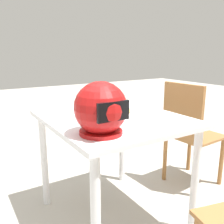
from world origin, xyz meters
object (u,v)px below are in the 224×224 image
dining_table (113,131)px  pizza (110,110)px  chair_side (188,130)px  motorcycle_helmet (101,109)px

dining_table → pizza: 0.15m
chair_side → motorcycle_helmet: bearing=16.7°
chair_side → pizza: bearing=-2.9°
pizza → motorcycle_helmet: bearing=52.3°
dining_table → motorcycle_helmet: bearing=48.1°
pizza → chair_side: bearing=177.1°
pizza → motorcycle_helmet: motorcycle_helmet is taller
dining_table → motorcycle_helmet: motorcycle_helmet is taller
pizza → motorcycle_helmet: 0.44m
dining_table → pizza: bearing=-107.6°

